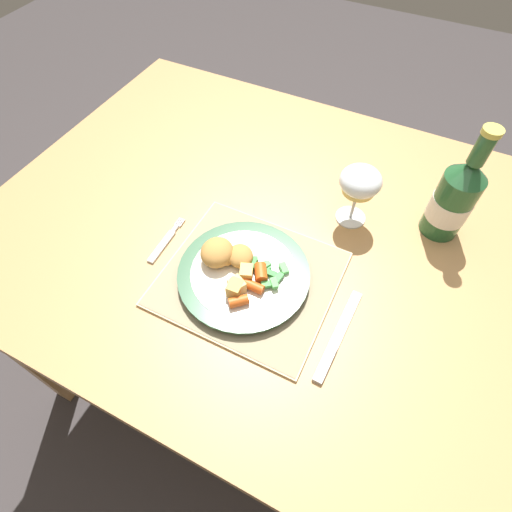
% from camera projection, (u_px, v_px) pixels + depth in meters
% --- Properties ---
extents(ground_plane, '(6.00, 6.00, 0.00)m').
position_uv_depth(ground_plane, '(272.00, 360.00, 1.45)').
color(ground_plane, '#383333').
extents(dining_table, '(1.28, 0.93, 0.74)m').
position_uv_depth(dining_table, '(281.00, 254.00, 0.92)').
color(dining_table, '#AD7F4C').
rests_on(dining_table, ground).
extents(placemat, '(0.32, 0.29, 0.01)m').
position_uv_depth(placemat, '(249.00, 278.00, 0.77)').
color(placemat, '#CCB789').
rests_on(placemat, dining_table).
extents(dinner_plate, '(0.25, 0.25, 0.02)m').
position_uv_depth(dinner_plate, '(244.00, 274.00, 0.76)').
color(dinner_plate, white).
rests_on(dinner_plate, placemat).
extents(breaded_croquettes, '(0.11, 0.09, 0.04)m').
position_uv_depth(breaded_croquettes, '(224.00, 254.00, 0.75)').
color(breaded_croquettes, '#A87033').
rests_on(breaded_croquettes, dinner_plate).
extents(green_beans_pile, '(0.09, 0.07, 0.02)m').
position_uv_depth(green_beans_pile, '(265.00, 271.00, 0.74)').
color(green_beans_pile, green).
rests_on(green_beans_pile, dinner_plate).
extents(glazed_carrots, '(0.05, 0.11, 0.02)m').
position_uv_depth(glazed_carrots, '(252.00, 284.00, 0.72)').
color(glazed_carrots, '#CC5119').
rests_on(glazed_carrots, dinner_plate).
extents(fork, '(0.02, 0.13, 0.01)m').
position_uv_depth(fork, '(164.00, 243.00, 0.82)').
color(fork, silver).
rests_on(fork, dining_table).
extents(table_knife, '(0.02, 0.19, 0.01)m').
position_uv_depth(table_knife, '(335.00, 343.00, 0.69)').
color(table_knife, silver).
rests_on(table_knife, dining_table).
extents(wine_glass, '(0.08, 0.08, 0.14)m').
position_uv_depth(wine_glass, '(360.00, 183.00, 0.78)').
color(wine_glass, silver).
rests_on(wine_glass, dining_table).
extents(bottle, '(0.08, 0.08, 0.25)m').
position_uv_depth(bottle, '(454.00, 199.00, 0.78)').
color(bottle, '#23562D').
rests_on(bottle, dining_table).
extents(roast_potatoes, '(0.04, 0.07, 0.03)m').
position_uv_depth(roast_potatoes, '(239.00, 283.00, 0.72)').
color(roast_potatoes, '#DBB256').
rests_on(roast_potatoes, dinner_plate).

